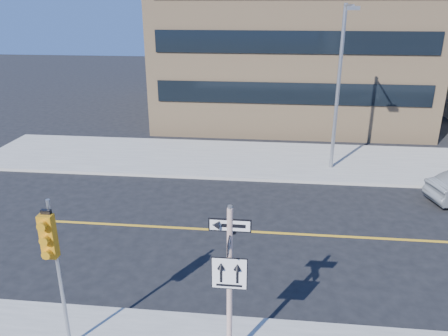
# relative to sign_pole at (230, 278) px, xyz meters

# --- Properties ---
(ground) EXTENTS (120.00, 120.00, 0.00)m
(ground) POSITION_rel_sign_pole_xyz_m (0.00, 2.51, -2.44)
(ground) COLOR black
(ground) RESTS_ON ground
(sign_pole) EXTENTS (0.92, 0.92, 4.06)m
(sign_pole) POSITION_rel_sign_pole_xyz_m (0.00, 0.00, 0.00)
(sign_pole) COLOR white
(sign_pole) RESTS_ON near_sidewalk
(traffic_signal) EXTENTS (0.32, 0.45, 4.00)m
(traffic_signal) POSITION_rel_sign_pole_xyz_m (-4.00, -0.15, 0.59)
(traffic_signal) COLOR gray
(traffic_signal) RESTS_ON near_sidewalk
(streetlight_a) EXTENTS (0.55, 2.25, 8.00)m
(streetlight_a) POSITION_rel_sign_pole_xyz_m (4.00, 13.27, 2.32)
(streetlight_a) COLOR gray
(streetlight_a) RESTS_ON far_sidewalk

